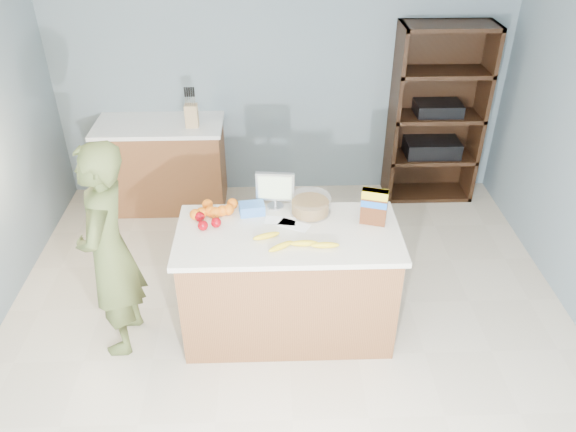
{
  "coord_description": "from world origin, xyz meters",
  "views": [
    {
      "loc": [
        -0.11,
        -2.89,
        3.1
      ],
      "look_at": [
        0.0,
        0.35,
        1.0
      ],
      "focal_mm": 35.0,
      "sensor_mm": 36.0,
      "label": 1
    }
  ],
  "objects_px": {
    "person": "(109,252)",
    "cereal_box": "(374,204)",
    "counter_peninsula": "(288,286)",
    "shelving_unit": "(435,117)",
    "tv": "(275,188)"
  },
  "relations": [
    {
      "from": "person",
      "to": "cereal_box",
      "type": "height_order",
      "value": "person"
    },
    {
      "from": "counter_peninsula",
      "to": "cereal_box",
      "type": "height_order",
      "value": "cereal_box"
    },
    {
      "from": "cereal_box",
      "to": "counter_peninsula",
      "type": "bearing_deg",
      "value": -171.45
    },
    {
      "from": "shelving_unit",
      "to": "tv",
      "type": "relative_size",
      "value": 6.38
    },
    {
      "from": "tv",
      "to": "counter_peninsula",
      "type": "bearing_deg",
      "value": -75.88
    },
    {
      "from": "person",
      "to": "cereal_box",
      "type": "bearing_deg",
      "value": 96.23
    },
    {
      "from": "shelving_unit",
      "to": "tv",
      "type": "distance_m",
      "value": 2.38
    },
    {
      "from": "counter_peninsula",
      "to": "tv",
      "type": "distance_m",
      "value": 0.73
    },
    {
      "from": "person",
      "to": "tv",
      "type": "height_order",
      "value": "person"
    },
    {
      "from": "shelving_unit",
      "to": "person",
      "type": "height_order",
      "value": "shelving_unit"
    },
    {
      "from": "cereal_box",
      "to": "tv",
      "type": "bearing_deg",
      "value": 160.33
    },
    {
      "from": "shelving_unit",
      "to": "person",
      "type": "distance_m",
      "value": 3.5
    },
    {
      "from": "person",
      "to": "tv",
      "type": "distance_m",
      "value": 1.24
    },
    {
      "from": "tv",
      "to": "person",
      "type": "bearing_deg",
      "value": -160.19
    },
    {
      "from": "tv",
      "to": "shelving_unit",
      "type": "bearing_deg",
      "value": 46.37
    }
  ]
}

